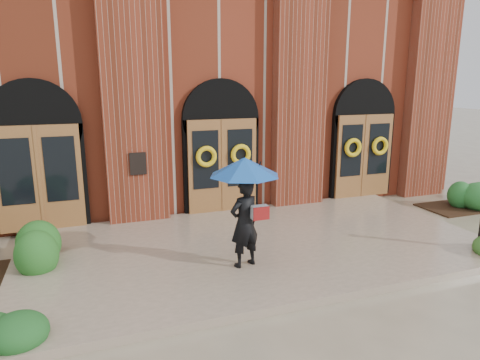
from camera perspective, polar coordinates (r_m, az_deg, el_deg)
name	(u,v)px	position (r m, az deg, el deg)	size (l,w,h in m)	color
ground	(261,251)	(9.47, 2.76, -9.47)	(90.00, 90.00, 0.00)	gray
landing	(258,246)	(9.57, 2.41, -8.73)	(10.00, 5.30, 0.15)	tan
church_building	(175,84)	(17.19, -8.67, 12.52)	(16.20, 12.53, 7.00)	maroon
man_with_umbrella	(245,191)	(7.94, 0.63, -1.50)	(1.64, 1.64, 2.12)	black
hedge_wall_right	(474,194)	(14.41, 28.76, -1.62)	(2.93, 1.17, 0.75)	#205B25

